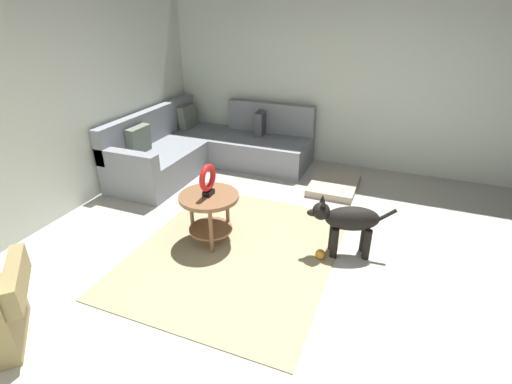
{
  "coord_description": "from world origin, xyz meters",
  "views": [
    {
      "loc": [
        -2.7,
        -0.66,
        2.24
      ],
      "look_at": [
        0.45,
        0.6,
        0.55
      ],
      "focal_mm": 26.61,
      "sensor_mm": 36.0,
      "label": 1
    }
  ],
  "objects_px": {
    "torus_sculpture": "(208,179)",
    "dog": "(347,221)",
    "dog_bed_mat": "(334,185)",
    "dog_toy_ball": "(320,254)",
    "sectional_couch": "(207,149)",
    "side_table": "(209,206)"
  },
  "relations": [
    {
      "from": "torus_sculpture",
      "to": "dog_toy_ball",
      "type": "relative_size",
      "value": 3.31
    },
    {
      "from": "side_table",
      "to": "dog_toy_ball",
      "type": "bearing_deg",
      "value": -83.96
    },
    {
      "from": "sectional_couch",
      "to": "torus_sculpture",
      "type": "relative_size",
      "value": 6.9
    },
    {
      "from": "dog_bed_mat",
      "to": "torus_sculpture",
      "type": "bearing_deg",
      "value": 151.76
    },
    {
      "from": "sectional_couch",
      "to": "dog_toy_ball",
      "type": "relative_size",
      "value": 22.86
    },
    {
      "from": "side_table",
      "to": "dog",
      "type": "relative_size",
      "value": 0.73
    },
    {
      "from": "torus_sculpture",
      "to": "dog_bed_mat",
      "type": "relative_size",
      "value": 0.41
    },
    {
      "from": "dog_bed_mat",
      "to": "sectional_couch",
      "type": "bearing_deg",
      "value": 89.64
    },
    {
      "from": "torus_sculpture",
      "to": "dog_bed_mat",
      "type": "xyz_separation_m",
      "value": [
        1.75,
        -0.94,
        -0.67
      ]
    },
    {
      "from": "sectional_couch",
      "to": "side_table",
      "type": "relative_size",
      "value": 3.75
    },
    {
      "from": "sectional_couch",
      "to": "torus_sculpture",
      "type": "distance_m",
      "value": 2.06
    },
    {
      "from": "dog_toy_ball",
      "to": "torus_sculpture",
      "type": "bearing_deg",
      "value": 96.04
    },
    {
      "from": "side_table",
      "to": "dog_toy_ball",
      "type": "relative_size",
      "value": 6.1
    },
    {
      "from": "side_table",
      "to": "dog",
      "type": "distance_m",
      "value": 1.36
    },
    {
      "from": "sectional_couch",
      "to": "dog_bed_mat",
      "type": "height_order",
      "value": "sectional_couch"
    },
    {
      "from": "torus_sculpture",
      "to": "dog",
      "type": "distance_m",
      "value": 1.4
    },
    {
      "from": "dog_toy_ball",
      "to": "dog_bed_mat",
      "type": "bearing_deg",
      "value": 6.79
    },
    {
      "from": "dog",
      "to": "dog_toy_ball",
      "type": "xyz_separation_m",
      "value": [
        -0.17,
        0.2,
        -0.33
      ]
    },
    {
      "from": "dog_toy_ball",
      "to": "dog",
      "type": "bearing_deg",
      "value": -49.49
    },
    {
      "from": "dog_bed_mat",
      "to": "dog_toy_ball",
      "type": "relative_size",
      "value": 8.13
    },
    {
      "from": "dog",
      "to": "torus_sculpture",
      "type": "bearing_deg",
      "value": 83.6
    },
    {
      "from": "dog",
      "to": "dog_bed_mat",
      "type": "bearing_deg",
      "value": -3.6
    }
  ]
}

